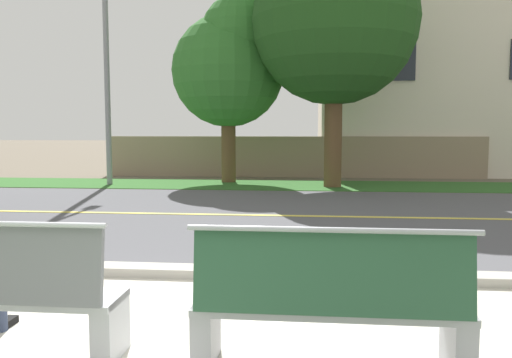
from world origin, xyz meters
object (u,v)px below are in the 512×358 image
object	(u,v)px
bench_right	(330,306)
shade_tree_left	(340,8)
streetlamp	(109,45)
shade_tree_far_left	(231,62)

from	to	relation	value
bench_right	shade_tree_left	bearing A→B (deg)	86.44
streetlamp	shade_tree_far_left	bearing A→B (deg)	13.95
bench_right	streetlamp	xyz separation A→B (m)	(-5.96, 11.57, 3.63)
shade_tree_far_left	shade_tree_left	size ratio (longest dim) A/B	0.74
streetlamp	shade_tree_far_left	distance (m)	3.62
bench_right	streetlamp	bearing A→B (deg)	117.26
streetlamp	shade_tree_far_left	world-z (taller)	streetlamp
bench_right	shade_tree_left	size ratio (longest dim) A/B	0.24
streetlamp	shade_tree_left	size ratio (longest dim) A/B	0.94
streetlamp	shade_tree_far_left	xyz separation A→B (m)	(3.49, 0.87, -0.43)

